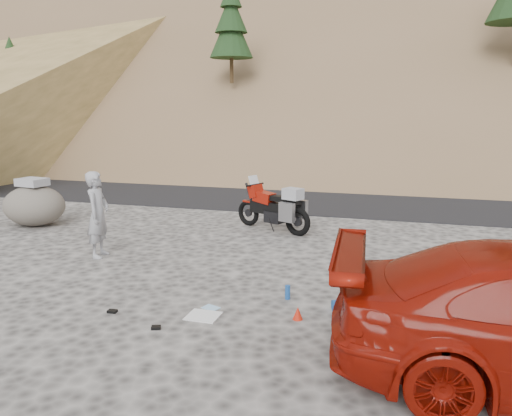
# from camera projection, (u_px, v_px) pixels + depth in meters

# --- Properties ---
(ground) EXTENTS (140.00, 140.00, 0.00)m
(ground) POSITION_uv_depth(u_px,v_px,m) (193.00, 271.00, 9.59)
(ground) COLOR #3C3A38
(ground) RESTS_ON ground
(road) EXTENTS (120.00, 7.00, 0.05)m
(road) POSITION_uv_depth(u_px,v_px,m) (292.00, 194.00, 18.06)
(road) COLOR black
(road) RESTS_ON ground
(hillside) EXTENTS (120.00, 73.00, 46.72)m
(hillside) POSITION_uv_depth(u_px,v_px,m) (367.00, 19.00, 45.88)
(hillside) COLOR brown
(hillside) RESTS_ON ground
(motorcycle) EXTENTS (2.16, 1.21, 1.38)m
(motorcycle) POSITION_uv_depth(u_px,v_px,m) (276.00, 208.00, 12.56)
(motorcycle) COLOR black
(motorcycle) RESTS_ON ground
(man) EXTENTS (0.54, 0.72, 1.80)m
(man) POSITION_uv_depth(u_px,v_px,m) (101.00, 256.00, 10.52)
(man) COLOR #9C9DA2
(man) RESTS_ON ground
(boulder) EXTENTS (2.03, 1.88, 1.25)m
(boulder) POSITION_uv_depth(u_px,v_px,m) (34.00, 205.00, 13.17)
(boulder) COLOR #534F47
(boulder) RESTS_ON ground
(gear_white_cloth) EXTENTS (0.48, 0.43, 0.02)m
(gear_white_cloth) POSITION_uv_depth(u_px,v_px,m) (203.00, 316.00, 7.48)
(gear_white_cloth) COLOR white
(gear_white_cloth) RESTS_ON ground
(gear_blue_mat) EXTENTS (0.46, 0.32, 0.17)m
(gear_blue_mat) POSITION_uv_depth(u_px,v_px,m) (346.00, 305.00, 7.69)
(gear_blue_mat) COLOR #184894
(gear_blue_mat) RESTS_ON ground
(gear_bottle) EXTENTS (0.09, 0.09, 0.23)m
(gear_bottle) POSITION_uv_depth(u_px,v_px,m) (288.00, 292.00, 8.14)
(gear_bottle) COLOR #184894
(gear_bottle) RESTS_ON ground
(gear_funnel) EXTENTS (0.16, 0.16, 0.19)m
(gear_funnel) POSITION_uv_depth(u_px,v_px,m) (298.00, 313.00, 7.35)
(gear_funnel) COLOR red
(gear_funnel) RESTS_ON ground
(gear_glove_a) EXTENTS (0.14, 0.11, 0.04)m
(gear_glove_a) POSITION_uv_depth(u_px,v_px,m) (112.00, 311.00, 7.62)
(gear_glove_a) COLOR black
(gear_glove_a) RESTS_ON ground
(gear_glove_b) EXTENTS (0.15, 0.13, 0.04)m
(gear_glove_b) POSITION_uv_depth(u_px,v_px,m) (156.00, 328.00, 7.05)
(gear_glove_b) COLOR black
(gear_glove_b) RESTS_ON ground
(gear_blue_cloth) EXTENTS (0.31, 0.27, 0.01)m
(gear_blue_cloth) POSITION_uv_depth(u_px,v_px,m) (211.00, 308.00, 7.79)
(gear_blue_cloth) COLOR #9CC9F1
(gear_blue_cloth) RESTS_ON ground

